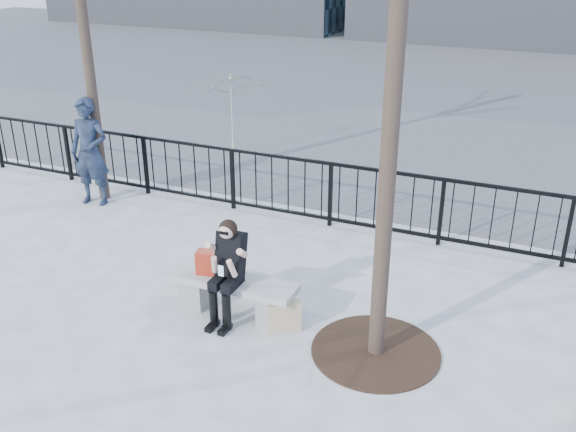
% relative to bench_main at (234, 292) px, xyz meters
% --- Properties ---
extents(ground, '(120.00, 120.00, 0.00)m').
position_rel_bench_main_xyz_m(ground, '(0.00, 0.00, -0.30)').
color(ground, gray).
rests_on(ground, ground).
extents(street_surface, '(60.00, 23.00, 0.01)m').
position_rel_bench_main_xyz_m(street_surface, '(0.00, 15.00, -0.30)').
color(street_surface, '#474747').
rests_on(street_surface, ground).
extents(railing, '(14.00, 0.06, 1.10)m').
position_rel_bench_main_xyz_m(railing, '(0.00, 3.00, 0.25)').
color(railing, black).
rests_on(railing, ground).
extents(tree_grate, '(1.50, 1.50, 0.02)m').
position_rel_bench_main_xyz_m(tree_grate, '(1.90, -0.10, -0.29)').
color(tree_grate, black).
rests_on(tree_grate, ground).
extents(bench_main, '(1.65, 0.46, 0.49)m').
position_rel_bench_main_xyz_m(bench_main, '(0.00, 0.00, 0.00)').
color(bench_main, slate).
rests_on(bench_main, ground).
extents(seated_woman, '(0.50, 0.64, 1.34)m').
position_rel_bench_main_xyz_m(seated_woman, '(0.00, -0.16, 0.37)').
color(seated_woman, black).
rests_on(seated_woman, ground).
extents(handbag, '(0.40, 0.24, 0.31)m').
position_rel_bench_main_xyz_m(handbag, '(-0.32, 0.02, 0.34)').
color(handbag, '#A02613').
rests_on(handbag, bench_main).
extents(shopping_bag, '(0.42, 0.33, 0.38)m').
position_rel_bench_main_xyz_m(shopping_bag, '(0.74, -0.09, -0.11)').
color(shopping_bag, '#CBB890').
rests_on(shopping_bag, ground).
extents(standing_man, '(0.76, 0.57, 1.91)m').
position_rel_bench_main_xyz_m(standing_man, '(-3.99, 2.24, 0.65)').
color(standing_man, black).
rests_on(standing_man, ground).
extents(vendor_umbrella, '(1.95, 1.99, 1.78)m').
position_rel_bench_main_xyz_m(vendor_umbrella, '(-2.99, 5.57, 0.59)').
color(vendor_umbrella, yellow).
rests_on(vendor_umbrella, ground).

